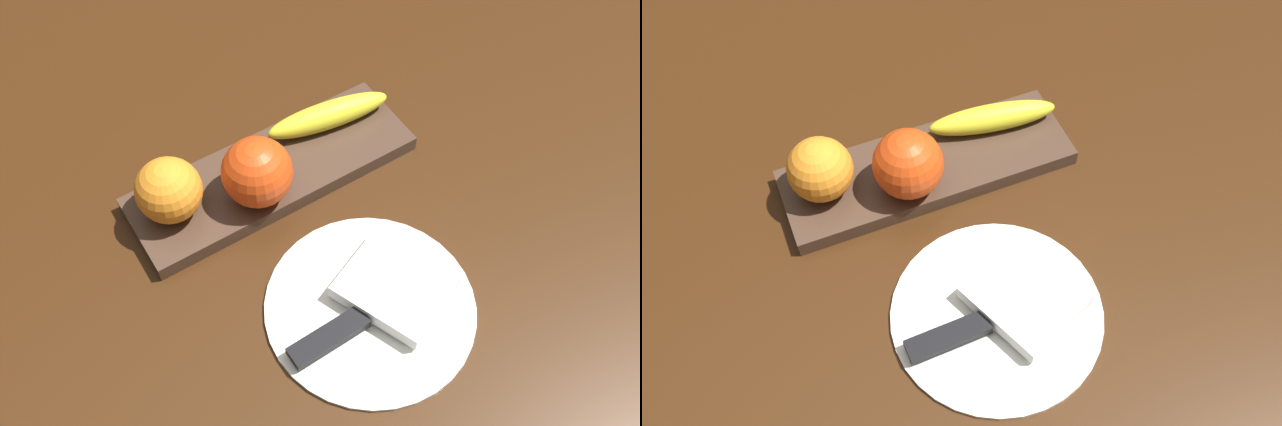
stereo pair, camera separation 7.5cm
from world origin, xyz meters
The scene contains 8 objects.
ground_plane centered at (0.00, 0.00, 0.00)m, with size 2.40×2.40×0.00m, color #371D0B.
fruit_tray centered at (0.00, -0.01, 0.01)m, with size 0.35×0.11×0.02m, color #453024.
apple centered at (-0.03, -0.03, 0.06)m, with size 0.08×0.08×0.08m, color red.
banana centered at (0.09, 0.01, 0.04)m, with size 0.16×0.03×0.03m, color yellow.
orange_near_apple centered at (-0.12, 0.00, 0.06)m, with size 0.08×0.08×0.08m, color orange.
dinner_plate centered at (0.00, -0.21, 0.00)m, with size 0.23×0.23×0.01m, color white.
folded_napkin centered at (0.03, -0.21, 0.02)m, with size 0.09×0.11×0.02m, color white.
knife centered at (-0.04, -0.22, 0.01)m, with size 0.18×0.03×0.01m.
Camera 1 is at (-0.23, -0.47, 0.67)m, focal length 38.97 mm.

